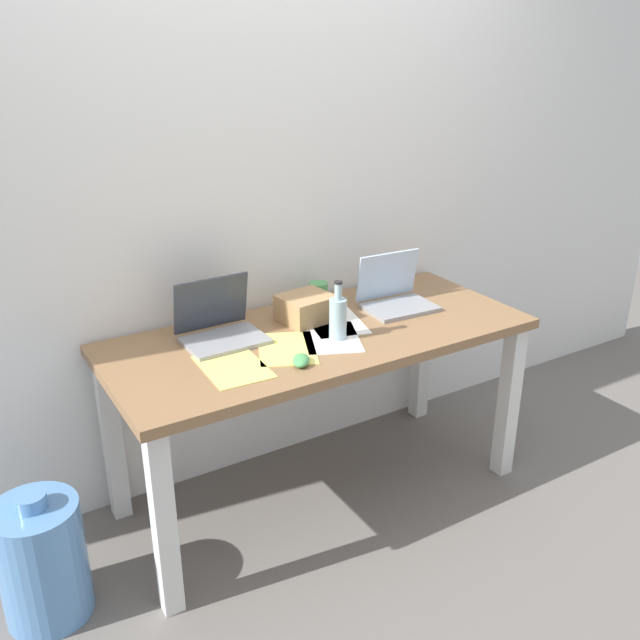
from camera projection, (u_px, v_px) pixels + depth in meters
name	position (u px, v px, depth m)	size (l,w,h in m)	color
ground_plane	(320.00, 491.00, 3.01)	(8.00, 8.00, 0.00)	slate
back_wall	(267.00, 177.00, 2.85)	(5.20, 0.08, 2.60)	white
desk	(320.00, 356.00, 2.76)	(1.69, 0.72, 0.76)	olive
laptop_left	(220.00, 327.00, 2.63)	(0.31, 0.25, 0.23)	gray
laptop_right	(395.00, 296.00, 2.95)	(0.31, 0.25, 0.23)	gray
beer_bottle	(338.00, 317.00, 2.62)	(0.07, 0.07, 0.23)	#99B7C1
computer_mouse	(301.00, 360.00, 2.44)	(0.06, 0.10, 0.03)	#4C9E56
cardboard_box	(306.00, 308.00, 2.81)	(0.20, 0.18, 0.11)	tan
coffee_mug	(318.00, 293.00, 2.99)	(0.08, 0.08, 0.10)	#4C9E56
paper_sheet_near_back	(335.00, 322.00, 2.80)	(0.21, 0.30, 0.00)	white
paper_sheet_center	(331.00, 338.00, 2.66)	(0.21, 0.30, 0.00)	white
paper_sheet_front_left	(233.00, 367.00, 2.43)	(0.21, 0.30, 0.00)	#F4E06B
paper_yellow_folder	(287.00, 348.00, 2.57)	(0.21, 0.30, 0.00)	#F4E06B
water_cooler_jug	(42.00, 560.00, 2.30)	(0.29, 0.29, 0.49)	#598CC6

